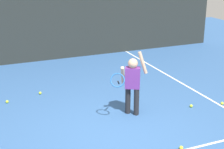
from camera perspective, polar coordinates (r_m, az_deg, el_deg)
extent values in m
plane|color=#335B93|center=(6.36, 0.44, -10.37)|extent=(20.00, 20.00, 0.00)
cube|color=white|center=(8.42, 14.93, -3.39)|extent=(0.05, 9.00, 0.00)
cube|color=#282D2B|center=(10.78, -11.10, 11.43)|extent=(11.97, 0.08, 3.52)
cylinder|color=slate|center=(10.83, -11.19, 11.86)|extent=(0.09, 0.09, 3.67)
cylinder|color=#232326|center=(7.16, 2.66, -4.29)|extent=(0.11, 0.11, 0.58)
cylinder|color=#232326|center=(7.10, 4.08, -4.54)|extent=(0.11, 0.11, 0.58)
cube|color=#72338C|center=(6.94, 3.45, -0.55)|extent=(0.34, 0.29, 0.44)
sphere|color=tan|center=(6.85, 3.50, 1.85)|extent=(0.20, 0.20, 0.20)
cylinder|color=tan|center=(6.86, 5.13, 1.97)|extent=(0.21, 0.16, 0.46)
cylinder|color=tan|center=(6.87, 1.82, -0.13)|extent=(0.20, 0.29, 0.43)
cylinder|color=black|center=(6.81, 1.09, -1.35)|extent=(0.14, 0.22, 0.15)
torus|color=#2666B2|center=(6.56, 0.92, -0.95)|extent=(0.33, 0.28, 0.26)
sphere|color=#CCE033|center=(6.10, 11.44, -11.83)|extent=(0.07, 0.07, 0.07)
sphere|color=#CCE033|center=(8.00, 2.56, -3.70)|extent=(0.07, 0.07, 0.07)
sphere|color=#CCE033|center=(7.71, 13.03, -5.11)|extent=(0.07, 0.07, 0.07)
sphere|color=#CCE033|center=(8.08, -17.04, -4.34)|extent=(0.07, 0.07, 0.07)
sphere|color=#CCE033|center=(8.38, -11.86, -3.03)|extent=(0.07, 0.07, 0.07)
sphere|color=#CCE033|center=(8.03, 17.85, -4.57)|extent=(0.07, 0.07, 0.07)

